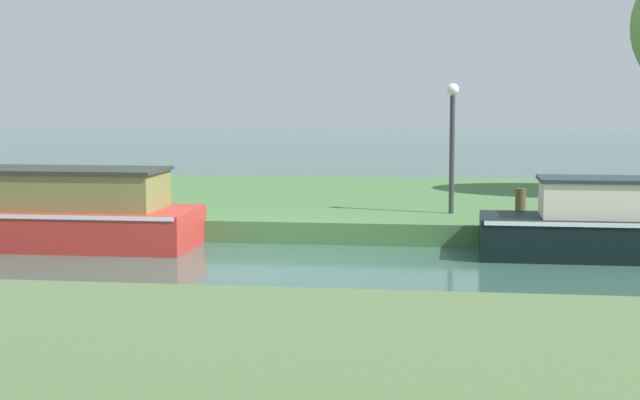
# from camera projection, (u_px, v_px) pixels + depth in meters

# --- Properties ---
(ground_plane) EXTENTS (120.00, 120.00, 0.00)m
(ground_plane) POSITION_uv_depth(u_px,v_px,m) (247.00, 262.00, 16.24)
(ground_plane) COLOR #34584C
(riverbank_far) EXTENTS (72.00, 10.00, 0.40)m
(riverbank_far) POSITION_uv_depth(u_px,v_px,m) (310.00, 203.00, 23.11)
(riverbank_far) COLOR #446E3C
(riverbank_far) RESTS_ON ground_plane
(red_barge) EXTENTS (5.28, 1.99, 1.40)m
(red_barge) POSITION_uv_depth(u_px,v_px,m) (56.00, 214.00, 17.87)
(red_barge) COLOR red
(red_barge) RESTS_ON ground_plane
(black_narrowboat) EXTENTS (4.34, 1.52, 1.34)m
(black_narrowboat) POSITION_uv_depth(u_px,v_px,m) (624.00, 223.00, 16.52)
(black_narrowboat) COLOR black
(black_narrowboat) RESTS_ON ground_plane
(lamp_post) EXTENTS (0.24, 0.24, 2.51)m
(lamp_post) POSITION_uv_depth(u_px,v_px,m) (452.00, 130.00, 19.31)
(lamp_post) COLOR #333338
(lamp_post) RESTS_ON riverbank_far
(mooring_post_near) EXTENTS (0.19, 0.19, 0.51)m
(mooring_post_near) POSITION_uv_depth(u_px,v_px,m) (143.00, 202.00, 19.05)
(mooring_post_near) COLOR #45412E
(mooring_post_near) RESTS_ON riverbank_far
(mooring_post_far) EXTENTS (0.19, 0.19, 0.61)m
(mooring_post_far) POSITION_uv_depth(u_px,v_px,m) (520.00, 206.00, 18.07)
(mooring_post_far) COLOR #474022
(mooring_post_far) RESTS_ON riverbank_far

